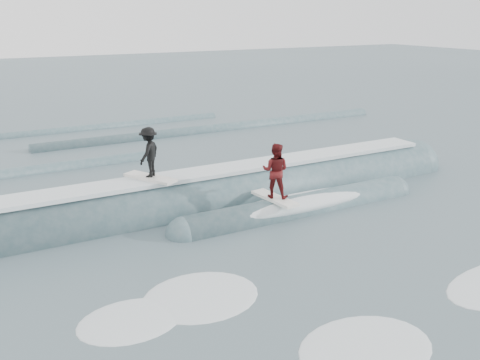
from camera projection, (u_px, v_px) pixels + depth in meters
ground at (339, 272)px, 14.61m from camera, size 160.00×160.00×0.00m
breaking_wave at (237, 201)px, 19.97m from camera, size 21.49×4.03×2.49m
surfer_black at (149, 154)px, 18.08m from camera, size 1.43×2.02×1.81m
surfer_red at (275, 173)px, 18.14m from camera, size 1.16×2.05×2.00m
whitewater at (345, 304)px, 13.03m from camera, size 12.70×5.84×0.10m
far_swells at (91, 146)px, 28.25m from camera, size 39.19×8.65×0.80m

